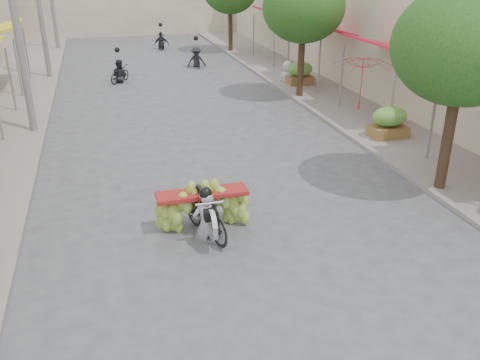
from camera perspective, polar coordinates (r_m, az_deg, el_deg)
name	(u,v)px	position (r m, az deg, el deg)	size (l,w,h in m)	color
ground	(308,322)	(9.08, 7.66, -15.56)	(120.00, 120.00, 0.00)	#58595E
sidewalk_right	(323,89)	(24.27, 9.36, 10.05)	(4.00, 60.00, 0.12)	gray
shophouse_row_right	(440,22)	(25.43, 21.52, 16.15)	(9.77, 40.00, 6.00)	beige
utility_pole_mid	(14,14)	(18.61, -24.02, 16.68)	(0.60, 0.24, 8.00)	slate
street_tree_near	(464,46)	(13.48, 23.83, 13.61)	(3.40, 3.40, 5.25)	#3A2719
street_tree_mid	(304,8)	(22.12, 7.16, 18.65)	(3.40, 3.40, 5.25)	#3A2719
produce_crate_mid	(389,120)	(17.78, 16.41, 6.50)	(1.20, 0.88, 1.16)	brown
produce_crate_far	(300,72)	(24.70, 6.76, 12.00)	(1.20, 0.88, 1.16)	brown
banana_motorbike	(204,206)	(11.22, -4.03, -2.91)	(2.20, 1.96, 2.05)	black
market_umbrella	(365,55)	(18.63, 13.82, 13.44)	(2.43, 2.43, 1.95)	red
pedestrian	(288,61)	(25.28, 5.45, 13.16)	(0.98, 0.62, 1.91)	silver
bg_motorbike_a	(119,67)	(26.04, -13.46, 12.25)	(1.30, 1.55, 1.95)	black
bg_motorbike_b	(196,52)	(29.15, -4.94, 14.14)	(1.06, 1.75, 1.95)	black
bg_motorbike_c	(161,37)	(35.31, -8.85, 15.57)	(1.03, 1.72, 1.95)	black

